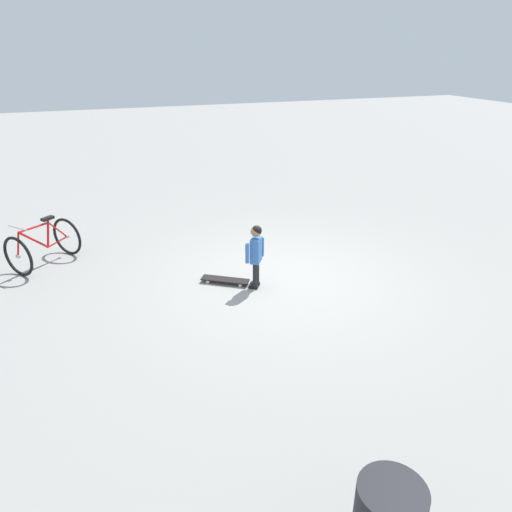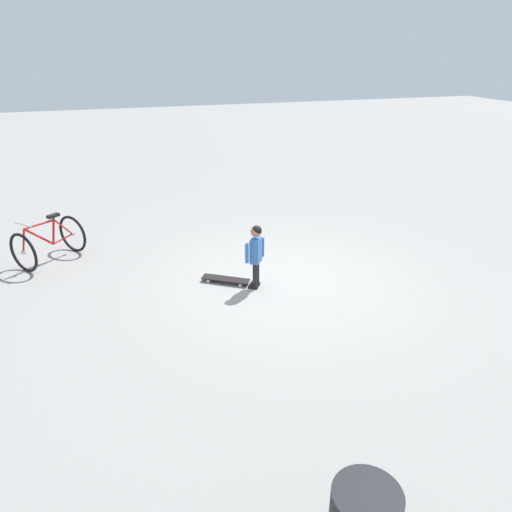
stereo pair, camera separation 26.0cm
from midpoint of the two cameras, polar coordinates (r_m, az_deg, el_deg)
name	(u,v)px [view 1 (the left image)]	position (r m, az deg, el deg)	size (l,w,h in m)	color
ground_plane	(285,278)	(7.86, 2.57, -2.76)	(50.00, 50.00, 0.00)	gray
child_person	(256,250)	(7.30, -1.03, 0.75)	(0.28, 0.37, 1.06)	black
skateboard	(225,280)	(7.70, -4.76, -2.92)	(0.59, 0.77, 0.07)	black
bicycle_near	(43,245)	(9.06, -25.31, 1.25)	(1.24, 1.27, 0.85)	black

